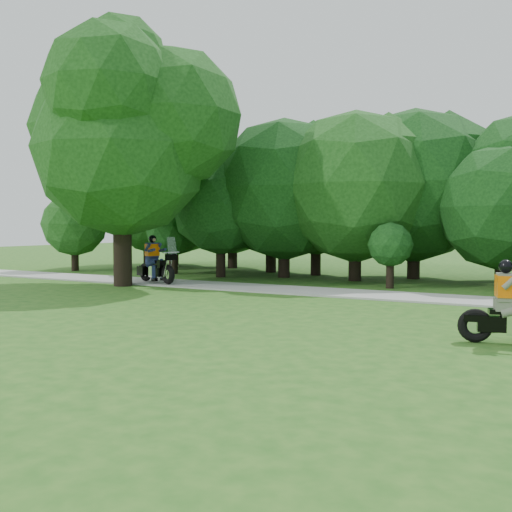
% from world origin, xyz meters
% --- Properties ---
extents(ground, '(100.00, 100.00, 0.00)m').
position_xyz_m(ground, '(0.00, 0.00, 0.00)').
color(ground, '#215618').
rests_on(ground, ground).
extents(walkway, '(60.00, 2.20, 0.06)m').
position_xyz_m(walkway, '(0.00, 8.00, 0.03)').
color(walkway, '#9F9F9A').
rests_on(walkway, ground).
extents(tree_line, '(40.29, 11.59, 7.77)m').
position_xyz_m(tree_line, '(0.29, 14.25, 3.68)').
color(tree_line, black).
rests_on(tree_line, ground).
extents(big_tree_west, '(8.64, 6.56, 9.96)m').
position_xyz_m(big_tree_west, '(-10.54, 6.85, 5.76)').
color(big_tree_west, black).
rests_on(big_tree_west, ground).
extents(touring_motorcycle, '(2.31, 1.31, 1.82)m').
position_xyz_m(touring_motorcycle, '(-9.88, 7.58, 0.72)').
color(touring_motorcycle, black).
rests_on(touring_motorcycle, walkway).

